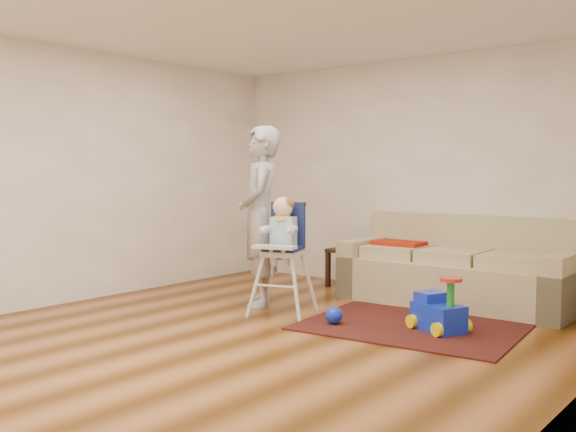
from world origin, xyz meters
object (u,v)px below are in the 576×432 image
Objects in this scene: sofa at (456,261)px; ride_on_toy at (439,302)px; adult at (260,216)px; toy_ball at (334,315)px; high_chair at (283,257)px; side_table at (351,267)px.

sofa reaches higher than ride_on_toy.
adult reaches higher than ride_on_toy.
adult reaches higher than toy_ball.
high_chair is (-0.66, 0.08, 0.46)m from toy_ball.
sofa is at bearing 74.20° from toy_ball.
sofa is 15.44× the size of toy_ball.
side_table is 1.77m from high_chair.
side_table is at bearing 166.32° from ride_on_toy.
ride_on_toy is at bearing 54.47° from adult.
high_chair reaches higher than toy_ball.
sofa is 5.23× the size of side_table.
ride_on_toy is 1.56m from high_chair.
side_table is 0.94× the size of ride_on_toy.
ride_on_toy is 0.94m from toy_ball.
adult reaches higher than sofa.
high_chair is (-1.50, -0.31, 0.30)m from ride_on_toy.
high_chair is at bearing 173.36° from toy_ball.
adult is at bearing -140.20° from sofa.
side_table is (-1.45, 0.20, -0.23)m from sofa.
ride_on_toy is 0.26× the size of adult.
sofa is at bearing 131.77° from ride_on_toy.
ride_on_toy is (0.39, -1.20, -0.20)m from sofa.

